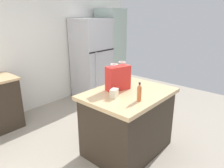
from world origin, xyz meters
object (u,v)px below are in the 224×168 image
Objects in this scene: refrigerator at (92,59)px; small_box at (114,93)px; kitchen_island at (128,122)px; tall_cabinet at (110,50)px; bottle at (139,93)px; shopping_bag at (118,78)px.

small_box is at bearing -126.98° from refrigerator.
kitchen_island is 2.80m from tall_cabinet.
tall_cabinet is 2.91m from small_box.
tall_cabinet is at bearing 48.18° from bottle.
kitchen_island is 10.39× the size of small_box.
refrigerator is 0.89× the size of tall_cabinet.
shopping_bag is 0.48m from bottle.
kitchen_island is 3.15× the size of shopping_bag.
bottle is (-0.14, -0.45, -0.07)m from shopping_bag.
kitchen_island is at bearing -84.95° from shopping_bag.
tall_cabinet is (0.67, 0.00, 0.11)m from refrigerator.
shopping_bag is (-0.02, 0.18, 0.62)m from kitchen_island.
small_box is at bearing -137.52° from tall_cabinet.
tall_cabinet reaches higher than bottle.
kitchen_island is 0.57m from small_box.
kitchen_island is 0.65m from shopping_bag.
refrigerator is at bearing 58.98° from bottle.
tall_cabinet is (1.88, 2.00, 0.56)m from kitchen_island.
kitchen_island is 0.60× the size of tall_cabinet.
small_box is at bearing 110.61° from bottle.
kitchen_island is 0.64m from bottle.
refrigerator is at bearing 56.04° from shopping_bag.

